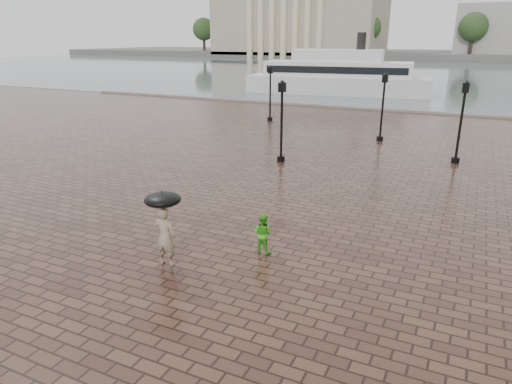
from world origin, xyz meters
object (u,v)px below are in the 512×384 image
at_px(street_lamps, 388,108).
at_px(adult_pedestrian, 165,236).
at_px(child_pedestrian, 263,233).
at_px(ferry_near, 337,76).

xyz_separation_m(street_lamps, adult_pedestrian, (-2.82, -20.65, -1.37)).
xyz_separation_m(child_pedestrian, ferry_near, (-10.27, 44.31, 1.52)).
bearing_deg(child_pedestrian, ferry_near, -72.74).
distance_m(child_pedestrian, ferry_near, 45.51).
xyz_separation_m(adult_pedestrian, child_pedestrian, (2.33, 2.07, -0.29)).
height_order(street_lamps, adult_pedestrian, street_lamps).
height_order(child_pedestrian, ferry_near, ferry_near).
distance_m(street_lamps, child_pedestrian, 18.66).
bearing_deg(ferry_near, child_pedestrian, -83.73).
relative_size(adult_pedestrian, ferry_near, 0.08).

